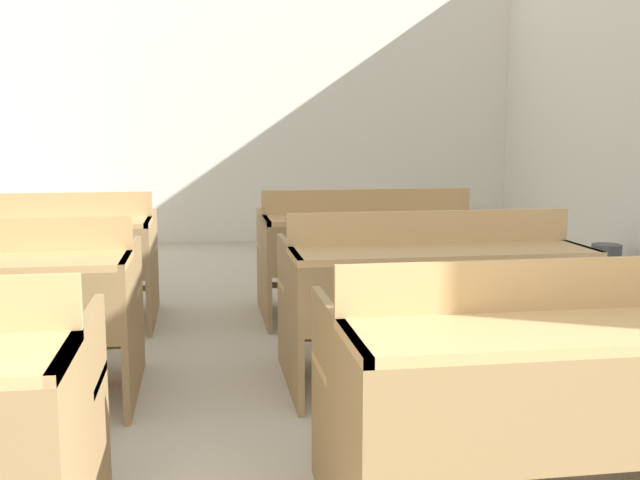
# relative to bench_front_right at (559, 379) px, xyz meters

# --- Properties ---
(wall_back) EXTENTS (6.44, 0.06, 3.03)m
(wall_back) POSITION_rel_bench_front_right_xyz_m (-0.83, 6.00, 1.06)
(wall_back) COLOR white
(wall_back) RESTS_ON ground_plane
(bench_front_right) EXTENTS (1.34, 0.82, 0.81)m
(bench_front_right) POSITION_rel_bench_front_right_xyz_m (0.00, 0.00, 0.00)
(bench_front_right) COLOR olive
(bench_front_right) RESTS_ON ground_plane
(bench_second_right) EXTENTS (1.34, 0.82, 0.81)m
(bench_second_right) POSITION_rel_bench_front_right_xyz_m (0.02, 1.31, 0.00)
(bench_second_right) COLOR #96774D
(bench_second_right) RESTS_ON ground_plane
(bench_third_left) EXTENTS (1.34, 0.82, 0.81)m
(bench_third_left) POSITION_rel_bench_front_right_xyz_m (-2.00, 2.64, 0.00)
(bench_third_left) COLOR #95774D
(bench_third_left) RESTS_ON ground_plane
(bench_third_right) EXTENTS (1.34, 0.82, 0.81)m
(bench_third_right) POSITION_rel_bench_front_right_xyz_m (0.01, 2.60, 0.00)
(bench_third_right) COLOR olive
(bench_third_right) RESTS_ON ground_plane
(wastepaper_bin) EXTENTS (0.23, 0.23, 0.29)m
(wastepaper_bin) POSITION_rel_bench_front_right_xyz_m (2.10, 3.38, -0.31)
(wastepaper_bin) COLOR #474C51
(wastepaper_bin) RESTS_ON ground_plane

